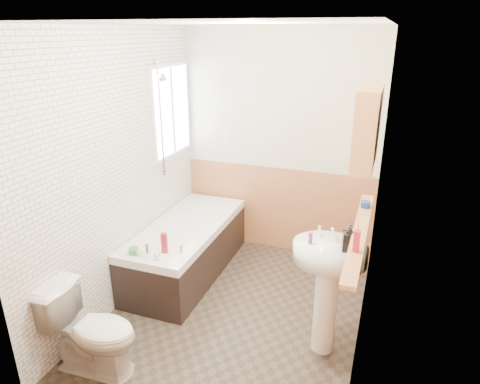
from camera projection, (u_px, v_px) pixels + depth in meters
name	position (u px, v px, depth m)	size (l,w,h in m)	color
floor	(234.00, 313.00, 3.96)	(2.80, 2.80, 0.00)	#312922
ceiling	(233.00, 24.00, 3.07)	(2.80, 2.80, 0.00)	white
wall_back	(279.00, 146.00, 4.75)	(2.20, 0.02, 2.50)	beige
wall_front	(140.00, 272.00, 2.28)	(2.20, 0.02, 2.50)	beige
wall_left	(119.00, 172.00, 3.87)	(0.02, 2.80, 2.50)	beige
wall_right	(374.00, 204.00, 3.16)	(0.02, 2.80, 2.50)	beige
wainscot_right	(361.00, 290.00, 3.43)	(0.01, 2.80, 1.00)	#BC794D
wainscot_front	(153.00, 379.00, 2.56)	(2.20, 0.01, 1.00)	#BC794D
wainscot_back	(276.00, 208.00, 5.00)	(2.20, 0.01, 1.00)	#BC794D
tile_cladding_left	(121.00, 173.00, 3.86)	(0.01, 2.80, 2.50)	white
tile_return_back	(217.00, 97.00, 4.78)	(0.75, 0.01, 1.50)	white
window	(172.00, 111.00, 4.54)	(0.03, 0.79, 0.99)	white
bathtub	(187.00, 248.00, 4.54)	(0.70, 1.68, 0.71)	black
shower_riser	(161.00, 109.00, 4.28)	(0.10, 0.08, 1.21)	silver
toilet	(92.00, 331.00, 3.20)	(0.40, 0.71, 0.70)	white
sink	(328.00, 276.00, 3.29)	(0.56, 0.45, 1.08)	white
pine_shelf	(360.00, 233.00, 3.09)	(0.10, 1.51, 0.03)	#BC794D
medicine_cabinet	(367.00, 127.00, 2.82)	(0.15, 0.58, 0.52)	#BC794D
foam_can	(357.00, 241.00, 2.77)	(0.05, 0.05, 0.15)	maroon
green_bottle	(357.00, 236.00, 2.78)	(0.04, 0.04, 0.21)	purple
black_jar	(366.00, 204.00, 3.48)	(0.08, 0.08, 0.05)	navy
soap_bottle	(349.00, 244.00, 3.09)	(0.09, 0.21, 0.10)	black
clear_bottle	(310.00, 238.00, 3.18)	(0.03, 0.03, 0.09)	purple
blue_gel	(164.00, 243.00, 3.85)	(0.05, 0.03, 0.19)	maroon
cream_jar	(134.00, 251.00, 3.85)	(0.09, 0.09, 0.06)	#388447
orange_bottle	(181.00, 249.00, 3.86)	(0.03, 0.03, 0.08)	#59C647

